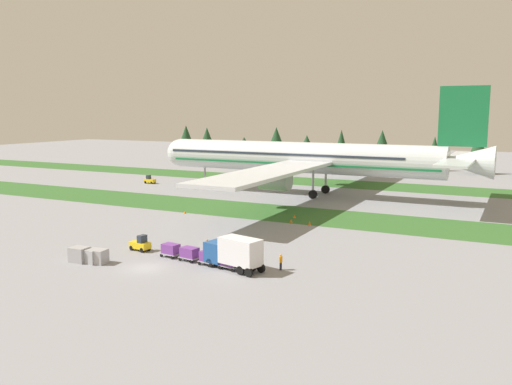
# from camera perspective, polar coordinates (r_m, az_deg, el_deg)

# --- Properties ---
(ground_plane) EXTENTS (400.00, 400.00, 0.00)m
(ground_plane) POSITION_cam_1_polar(r_m,az_deg,el_deg) (59.89, -11.69, -7.87)
(ground_plane) COLOR gray
(grass_strip_near) EXTENTS (320.00, 14.01, 0.01)m
(grass_strip_near) POSITION_cam_1_polar(r_m,az_deg,el_deg) (89.64, 2.47, -2.18)
(grass_strip_near) COLOR #336028
(grass_strip_near) RESTS_ON ground
(grass_strip_far) EXTENTS (320.00, 14.01, 0.01)m
(grass_strip_far) POSITION_cam_1_polar(r_m,az_deg,el_deg) (126.78, 9.88, 0.90)
(grass_strip_far) COLOR #336028
(grass_strip_far) RESTS_ON ground
(airliner) EXTENTS (68.03, 83.08, 21.21)m
(airliner) POSITION_cam_1_polar(r_m,az_deg,el_deg) (107.79, 5.79, 3.69)
(airliner) COLOR silver
(airliner) RESTS_ON ground
(baggage_tug) EXTENTS (2.75, 1.64, 1.97)m
(baggage_tug) POSITION_cam_1_polar(r_m,az_deg,el_deg) (67.01, -12.20, -5.39)
(baggage_tug) COLOR yellow
(baggage_tug) RESTS_ON ground
(cargo_dolly_lead) EXTENTS (2.38, 1.79, 1.55)m
(cargo_dolly_lead) POSITION_cam_1_polar(r_m,az_deg,el_deg) (63.52, -9.07, -5.98)
(cargo_dolly_lead) COLOR #A3A3A8
(cargo_dolly_lead) RESTS_ON ground
(cargo_dolly_second) EXTENTS (2.38, 1.79, 1.55)m
(cargo_dolly_second) POSITION_cam_1_polar(r_m,az_deg,el_deg) (61.62, -7.10, -6.40)
(cargo_dolly_second) COLOR #A3A3A8
(cargo_dolly_second) RESTS_ON ground
(cargo_dolly_third) EXTENTS (2.38, 1.79, 1.55)m
(cargo_dolly_third) POSITION_cam_1_polar(r_m,az_deg,el_deg) (59.79, -5.00, -6.84)
(cargo_dolly_third) COLOR #A3A3A8
(cargo_dolly_third) RESTS_ON ground
(cargo_dolly_fourth) EXTENTS (2.38, 1.79, 1.55)m
(cargo_dolly_fourth) POSITION_cam_1_polar(r_m,az_deg,el_deg) (58.06, -2.77, -7.29)
(cargo_dolly_fourth) COLOR #A3A3A8
(cargo_dolly_fourth) RESTS_ON ground
(catering_truck) EXTENTS (7.30, 3.82, 3.58)m
(catering_truck) POSITION_cam_1_polar(r_m,az_deg,el_deg) (57.66, -2.36, -6.33)
(catering_truck) COLOR #1E4C8E
(catering_truck) RESTS_ON ground
(pushback_tractor) EXTENTS (2.60, 1.30, 1.97)m
(pushback_tractor) POSITION_cam_1_polar(r_m,az_deg,el_deg) (128.18, -11.25, 1.31)
(pushback_tractor) COLOR yellow
(pushback_tractor) RESTS_ON ground
(ground_crew_marshaller) EXTENTS (0.36, 0.56, 1.74)m
(ground_crew_marshaller) POSITION_cam_1_polar(r_m,az_deg,el_deg) (57.82, 2.65, -7.33)
(ground_crew_marshaller) COLOR black
(ground_crew_marshaller) RESTS_ON ground
(ground_crew_loader) EXTENTS (0.46, 0.38, 1.74)m
(ground_crew_loader) POSITION_cam_1_polar(r_m,az_deg,el_deg) (64.57, -5.21, -5.64)
(ground_crew_loader) COLOR black
(ground_crew_loader) RESTS_ON ground
(uld_container_0) EXTENTS (2.06, 1.68, 1.70)m
(uld_container_0) POSITION_cam_1_polar(r_m,az_deg,el_deg) (63.92, -18.28, -6.29)
(uld_container_0) COLOR #A3A3A8
(uld_container_0) RESTS_ON ground
(uld_container_1) EXTENTS (2.18, 1.83, 1.58)m
(uld_container_1) POSITION_cam_1_polar(r_m,az_deg,el_deg) (62.81, -16.52, -6.53)
(uld_container_1) COLOR #A3A3A8
(uld_container_1) RESTS_ON ground
(uld_container_2) EXTENTS (2.11, 1.74, 1.57)m
(uld_container_2) POSITION_cam_1_polar(r_m,az_deg,el_deg) (63.21, -17.11, -6.47)
(uld_container_2) COLOR #A3A3A8
(uld_container_2) RESTS_ON ground
(taxiway_marker_0) EXTENTS (0.44, 0.44, 0.51)m
(taxiway_marker_0) POSITION_cam_1_polar(r_m,az_deg,el_deg) (82.06, 3.75, -3.03)
(taxiway_marker_0) COLOR orange
(taxiway_marker_0) RESTS_ON ground
(taxiway_marker_1) EXTENTS (0.44, 0.44, 0.67)m
(taxiway_marker_1) POSITION_cam_1_polar(r_m,az_deg,el_deg) (80.20, 5.72, -3.27)
(taxiway_marker_1) COLOR orange
(taxiway_marker_1) RESTS_ON ground
(taxiway_marker_2) EXTENTS (0.44, 0.44, 0.48)m
(taxiway_marker_2) POSITION_cam_1_polar(r_m,az_deg,el_deg) (89.78, -7.58, -2.08)
(taxiway_marker_2) COLOR orange
(taxiway_marker_2) RESTS_ON ground
(taxiway_marker_3) EXTENTS (0.44, 0.44, 0.49)m
(taxiway_marker_3) POSITION_cam_1_polar(r_m,az_deg,el_deg) (85.69, 4.12, -2.54)
(taxiway_marker_3) COLOR orange
(taxiway_marker_3) RESTS_ON ground
(distant_tree_line) EXTENTS (146.57, 10.12, 12.10)m
(distant_tree_line) POSITION_cam_1_polar(r_m,az_deg,el_deg) (162.64, 10.88, 5.08)
(distant_tree_line) COLOR #4C3823
(distant_tree_line) RESTS_ON ground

